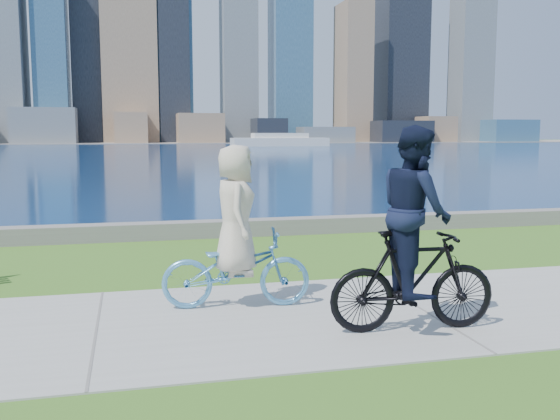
{
  "coord_description": "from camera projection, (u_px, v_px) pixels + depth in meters",
  "views": [
    {
      "loc": [
        0.42,
        -7.17,
        2.27
      ],
      "look_at": [
        2.61,
        1.88,
        1.1
      ],
      "focal_mm": 40.0,
      "sensor_mm": 36.0,
      "label": 1
    }
  ],
  "objects": [
    {
      "name": "ground",
      "position": [
        96.0,
        332.0,
        7.1
      ],
      "size": [
        320.0,
        320.0,
        0.0
      ],
      "primitive_type": "plane",
      "color": "#346219",
      "rests_on": "ground"
    },
    {
      "name": "concrete_path",
      "position": [
        96.0,
        331.0,
        7.1
      ],
      "size": [
        80.0,
        3.5,
        0.02
      ],
      "primitive_type": "cube",
      "color": "#999994",
      "rests_on": "ground"
    },
    {
      "name": "seawall",
      "position": [
        111.0,
        233.0,
        13.06
      ],
      "size": [
        90.0,
        0.5,
        0.35
      ],
      "primitive_type": "cube",
      "color": "slate",
      "rests_on": "ground"
    },
    {
      "name": "bay_water",
      "position": [
        125.0,
        151.0,
        76.54
      ],
      "size": [
        320.0,
        131.0,
        0.01
      ],
      "primitive_type": "cube",
      "color": "navy",
      "rests_on": "ground"
    },
    {
      "name": "far_shore",
      "position": [
        127.0,
        143.0,
        132.48
      ],
      "size": [
        320.0,
        30.0,
        0.12
      ],
      "primitive_type": "cube",
      "color": "gray",
      "rests_on": "ground"
    },
    {
      "name": "city_skyline",
      "position": [
        100.0,
        24.0,
        127.66
      ],
      "size": [
        181.55,
        21.43,
        76.0
      ],
      "color": "navy",
      "rests_on": "ground"
    },
    {
      "name": "ferry_far",
      "position": [
        280.0,
        141.0,
        100.96
      ],
      "size": [
        15.57,
        4.45,
        2.11
      ],
      "color": "silver",
      "rests_on": "ground"
    },
    {
      "name": "cyclist_woman",
      "position": [
        236.0,
        248.0,
        7.98
      ],
      "size": [
        0.86,
        1.96,
        2.09
      ],
      "rotation": [
        0.0,
        0.0,
        1.46
      ],
      "color": "#569ED1",
      "rests_on": "ground"
    },
    {
      "name": "cyclist_man",
      "position": [
        414.0,
        246.0,
        6.99
      ],
      "size": [
        0.78,
        1.96,
        2.33
      ],
      "rotation": [
        0.0,
        0.0,
        1.49
      ],
      "color": "black",
      "rests_on": "ground"
    }
  ]
}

